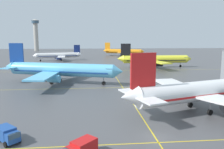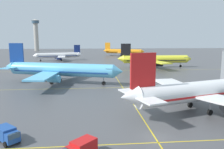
{
  "view_description": "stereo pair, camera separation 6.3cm",
  "coord_description": "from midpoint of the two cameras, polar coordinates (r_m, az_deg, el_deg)",
  "views": [
    {
      "loc": [
        -9.17,
        -30.75,
        14.3
      ],
      "look_at": [
        -2.91,
        36.89,
        3.48
      ],
      "focal_mm": 36.17,
      "sensor_mm": 36.0,
      "label": 1
    },
    {
      "loc": [
        -9.11,
        -30.76,
        14.3
      ],
      "look_at": [
        -2.91,
        36.89,
        3.48
      ],
      "focal_mm": 36.17,
      "sensor_mm": 36.0,
      "label": 2
    }
  ],
  "objects": [
    {
      "name": "airliner_third_row",
      "position": [
        114.91,
        10.72,
        3.79
      ],
      "size": [
        38.18,
        33.05,
        11.91
      ],
      "color": "yellow",
      "rests_on": "ground"
    },
    {
      "name": "taxiway_markings",
      "position": [
        66.86,
        2.75,
        -3.3
      ],
      "size": [
        131.51,
        118.53,
        0.01
      ],
      "color": "yellow",
      "rests_on": "ground"
    },
    {
      "name": "airliner_second_row",
      "position": [
        74.91,
        -13.03,
        1.21
      ],
      "size": [
        40.16,
        34.35,
        12.82
      ],
      "color": "#5BB7E5",
      "rests_on": "ground"
    },
    {
      "name": "airliner_far_left_stand",
      "position": [
        153.27,
        -13.29,
        4.75
      ],
      "size": [
        31.82,
        27.19,
        10.11
      ],
      "color": "white",
      "rests_on": "ground"
    },
    {
      "name": "control_tower",
      "position": [
        283.38,
        -18.67,
        10.04
      ],
      "size": [
        8.82,
        8.82,
        37.0
      ],
      "color": "#ADA89E",
      "rests_on": "ground"
    },
    {
      "name": "airliner_front_gate",
      "position": [
        48.79,
        22.76,
        -3.76
      ],
      "size": [
        37.56,
        32.09,
        11.94
      ],
      "color": "white",
      "rests_on": "ground"
    },
    {
      "name": "service_truck_catering",
      "position": [
        28.88,
        -7.91,
        -18.06
      ],
      "size": [
        4.19,
        4.22,
        2.1
      ],
      "color": "red",
      "rests_on": "ground"
    },
    {
      "name": "airliner_far_right_stand",
      "position": [
        190.67,
        2.83,
        5.87
      ],
      "size": [
        34.33,
        29.4,
        11.0
      ],
      "color": "orange",
      "rests_on": "ground"
    },
    {
      "name": "ground_plane",
      "position": [
        35.13,
        10.7,
        -15.13
      ],
      "size": [
        600.0,
        600.0,
        0.0
      ],
      "primitive_type": "plane",
      "color": "#4C4C4F"
    },
    {
      "name": "service_truck_red_van",
      "position": [
        35.54,
        -24.93,
        -13.49
      ],
      "size": [
        4.21,
        4.2,
        2.1
      ],
      "color": "#1E4793",
      "rests_on": "ground"
    }
  ]
}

